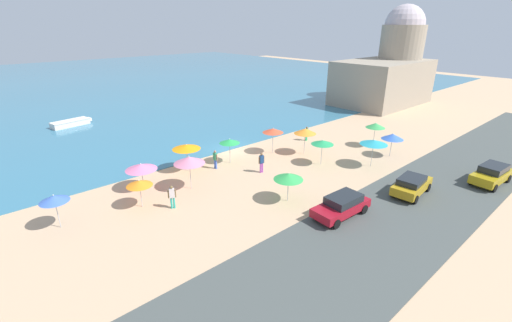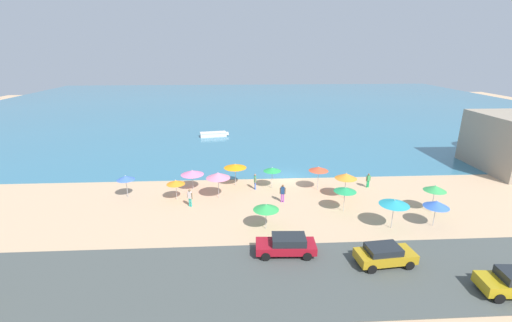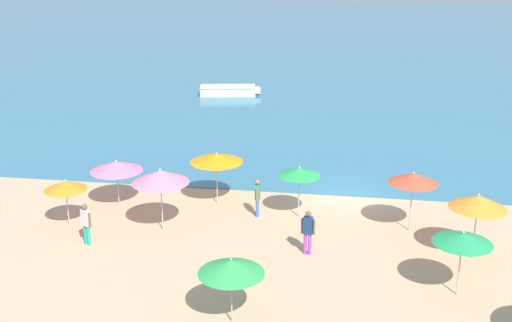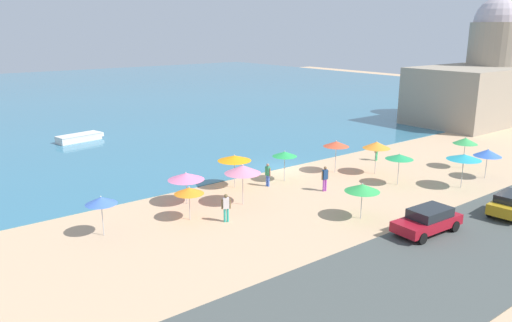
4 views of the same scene
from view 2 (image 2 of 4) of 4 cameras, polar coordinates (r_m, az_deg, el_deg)
The scene contains 23 objects.
ground_plane at distance 39.77m, azimuth 5.27°, elevation -2.91°, with size 160.00×160.00×0.00m, color tan.
sea at distance 92.96m, azimuth 0.35°, elevation 9.35°, with size 150.00×110.00×0.05m, color teal.
coastal_road at distance 24.16m, azimuth 11.72°, elevation -18.31°, with size 80.00×8.00×0.06m, color #464C4A.
beach_umbrella_0 at distance 36.23m, azimuth 2.72°, elevation -1.42°, with size 1.88×1.88×2.37m.
beach_umbrella_1 at distance 36.59m, azimuth -10.58°, elevation -1.90°, with size 2.41×2.41×2.19m.
beach_umbrella_2 at distance 32.06m, azimuth 14.64°, elevation -4.63°, with size 2.03×2.03×2.41m.
beach_umbrella_3 at distance 34.40m, azimuth -13.24°, elevation -3.47°, with size 1.81×1.81×2.11m.
beach_umbrella_4 at distance 36.26m, azimuth 10.39°, elevation -1.29°, with size 2.06×2.06×2.63m.
beach_umbrella_5 at distance 36.97m, azimuth -3.49°, elevation -0.85°, with size 2.44×2.44×2.48m.
beach_umbrella_6 at distance 28.15m, azimuth 1.69°, elevation -7.69°, with size 2.14×2.14×2.27m.
beach_umbrella_7 at distance 36.38m, azimuth -20.91°, elevation -2.64°, with size 1.76×1.76×2.34m.
beach_umbrella_8 at distance 33.88m, azimuth -6.35°, elevation -2.39°, with size 2.41×2.41×2.76m.
beach_umbrella_9 at distance 34.83m, azimuth 14.78°, elevation -2.42°, with size 2.16×2.16×2.69m.
beach_umbrella_10 at distance 32.24m, azimuth 27.88°, elevation -6.35°, with size 2.06×2.06×2.36m.
beach_umbrella_11 at distance 34.87m, azimuth 27.68°, elevation -4.03°, with size 1.96×1.96×2.63m.
beach_umbrella_12 at distance 30.28m, azimuth 22.07°, elevation -6.45°, with size 2.42×2.42×2.59m.
bather_0 at distance 32.97m, azimuth -10.96°, elevation -5.89°, with size 0.52×0.36×1.76m.
bather_1 at distance 36.28m, azimuth -0.14°, elevation -3.30°, with size 0.24×0.57×1.73m.
bather_2 at distance 38.74m, azimuth 18.20°, elevation -2.97°, with size 0.55×0.31×1.59m.
bather_3 at distance 33.37m, azimuth 4.46°, elevation -5.23°, with size 0.56×0.28×1.82m.
parked_car_0 at distance 25.48m, azimuth 5.11°, elevation -13.71°, with size 4.39×2.03×1.43m.
parked_car_1 at distance 25.88m, azimuth 20.66°, elevation -14.38°, with size 4.12×2.17×1.43m.
skiff_nearshore at distance 58.85m, azimuth -7.07°, elevation 4.43°, with size 4.94×2.37×0.74m.
Camera 2 is at (-5.72, -36.69, 14.23)m, focal length 24.00 mm.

